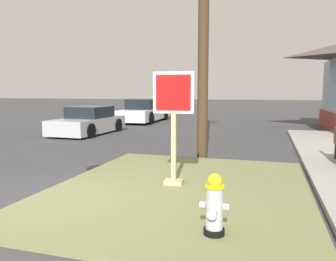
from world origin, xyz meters
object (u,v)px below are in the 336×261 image
fire_hydrant (214,206)px  stop_sign (174,129)px  pickup_truck_white (145,112)px  manhole_cover (101,168)px  parked_sedan_silver (89,122)px

fire_hydrant → stop_sign: stop_sign is taller
fire_hydrant → pickup_truck_white: 17.26m
stop_sign → manhole_cover: stop_sign is taller
parked_sedan_silver → stop_sign: bearing=-49.7°
manhole_cover → fire_hydrant: bearing=-43.8°
fire_hydrant → pickup_truck_white: pickup_truck_white is taller
fire_hydrant → parked_sedan_silver: parked_sedan_silver is taller
stop_sign → pickup_truck_white: (-5.83, 13.67, -0.58)m
fire_hydrant → pickup_truck_white: size_ratio=0.15×
manhole_cover → pickup_truck_white: 13.06m
stop_sign → parked_sedan_silver: stop_sign is taller
manhole_cover → parked_sedan_silver: bearing=122.5°
parked_sedan_silver → pickup_truck_white: size_ratio=0.77×
fire_hydrant → manhole_cover: size_ratio=1.15×
fire_hydrant → parked_sedan_silver: bearing=127.9°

